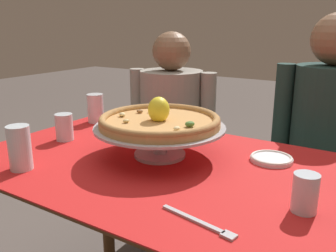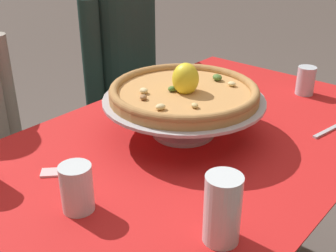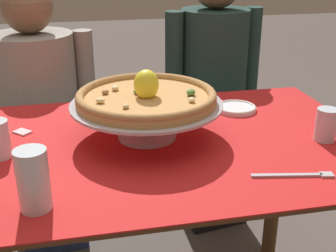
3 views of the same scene
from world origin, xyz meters
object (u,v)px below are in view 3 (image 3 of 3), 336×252
Objects in this scene: water_glass_side_right at (326,126)px; diner_left at (41,127)px; side_plate at (236,108)px; diner_right at (212,106)px; pizza_stand at (147,111)px; water_glass_front_left at (34,184)px; dinner_fork at (297,175)px; pizza at (146,96)px; sugar_packet at (22,132)px.

water_glass_side_right is 1.19m from diner_left.
side_plate is 0.11× the size of diner_right.
diner_left reaches higher than pizza_stand.
diner_left is at bearing 93.68° from water_glass_front_left.
side_plate is at bearing 88.36° from dinner_fork.
water_glass_front_left is 0.68× the size of dinner_fork.
water_glass_front_left is 0.12× the size of diner_left.
pizza is at bearing -101.56° from pizza_stand.
diner_left is (0.01, 0.54, -0.21)m from sugar_packet.
diner_left is 0.93× the size of diner_right.
sugar_packet is at bearing 163.58° from pizza.
water_glass_front_left is 0.80m from side_plate.
sugar_packet is at bearing 164.69° from water_glass_side_right.
diner_left is 0.78m from diner_right.
diner_right is at bearing 84.46° from dinner_fork.
diner_right reaches higher than dinner_fork.
sugar_packet is at bearing -175.93° from side_plate.
dinner_fork is at bearing -134.24° from water_glass_side_right.
water_glass_front_left is 0.44m from sugar_packet.
water_glass_front_left is 1.26m from diner_right.
side_plate is 0.47m from dinner_fork.
water_glass_front_left is 1.01m from diner_left.
diner_right is (0.08, 0.52, -0.18)m from side_plate.
pizza_stand is at bearing -16.37° from sugar_packet.
diner_right is (0.10, 1.00, -0.18)m from dinner_fork.
side_plate is (0.34, 0.16, -0.12)m from pizza.
pizza_stand is 4.59× the size of water_glass_side_right.
side_plate is at bearing 25.14° from pizza.
water_glass_front_left reaches higher than sugar_packet.
diner_left is at bearing 89.40° from sugar_packet.
diner_right is at bearing 36.27° from sugar_packet.
diner_right is (0.42, 0.68, -0.26)m from pizza_stand.
side_plate reaches higher than dinner_fork.
side_plate is 0.12× the size of diner_left.
diner_right is at bearing 95.81° from water_glass_side_right.
water_glass_side_right reaches higher than dinner_fork.
pizza_stand is at bearing -154.89° from side_plate.
diner_left is (-0.86, 0.78, -0.25)m from water_glass_side_right.
pizza is at bearing 165.50° from water_glass_side_right.
water_glass_side_right is (0.50, -0.13, -0.04)m from pizza_stand.
pizza_stand is 0.39m from sugar_packet.
side_plate is at bearing 120.01° from water_glass_side_right.
water_glass_front_left is at bearing -132.28° from pizza_stand.
dinner_fork is 1.20m from diner_left.
pizza_stand is at bearing 165.47° from water_glass_side_right.
side_plate is (-0.17, 0.29, -0.03)m from water_glass_side_right.
water_glass_front_left is at bearing -125.34° from diner_right.
diner_left is (-0.36, 0.65, -0.29)m from pizza_stand.
pizza is 1.97× the size of dinner_fork.
water_glass_side_right is (0.50, -0.13, -0.08)m from pizza.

